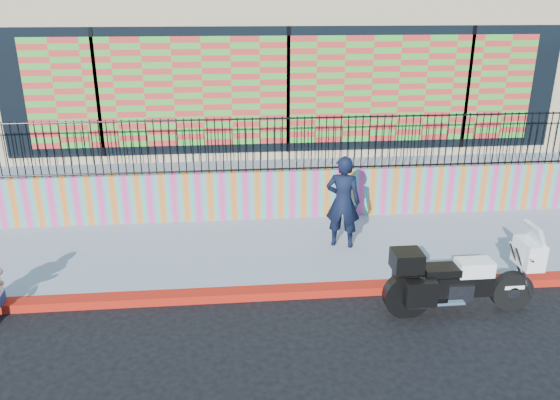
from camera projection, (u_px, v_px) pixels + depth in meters
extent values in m
plane|color=black|center=(313.00, 294.00, 9.43)|extent=(90.00, 90.00, 0.00)
cube|color=red|center=(313.00, 291.00, 9.40)|extent=(16.00, 0.30, 0.15)
cube|color=#8790A2|center=(301.00, 249.00, 10.94)|extent=(16.00, 3.00, 0.15)
cube|color=#DD3A85|center=(292.00, 194.00, 12.22)|extent=(16.00, 0.20, 1.10)
cube|color=#8790A2|center=(273.00, 141.00, 17.01)|extent=(16.00, 10.00, 1.25)
cube|color=tan|center=(273.00, 55.00, 15.91)|extent=(14.00, 8.00, 4.00)
cube|color=black|center=(288.00, 91.00, 12.30)|extent=(12.60, 0.04, 2.80)
cube|color=red|center=(288.00, 91.00, 12.27)|extent=(11.48, 0.02, 2.40)
cylinder|color=black|center=(512.00, 291.00, 8.86)|extent=(0.68, 0.14, 0.68)
cylinder|color=black|center=(407.00, 296.00, 8.70)|extent=(0.68, 0.14, 0.68)
cube|color=black|center=(461.00, 284.00, 8.72)|extent=(0.98, 0.29, 0.35)
cube|color=silver|center=(457.00, 290.00, 8.75)|extent=(0.41, 0.35, 0.31)
cube|color=white|center=(474.00, 267.00, 8.64)|extent=(0.57, 0.33, 0.25)
cube|color=black|center=(441.00, 270.00, 8.59)|extent=(0.57, 0.35, 0.12)
cube|color=white|center=(529.00, 253.00, 8.64)|extent=(0.31, 0.54, 0.43)
cube|color=silver|center=(535.00, 234.00, 8.53)|extent=(0.19, 0.47, 0.35)
cube|color=black|center=(407.00, 260.00, 8.48)|extent=(0.45, 0.43, 0.31)
cube|color=black|center=(421.00, 293.00, 8.34)|extent=(0.49, 0.19, 0.41)
cube|color=black|center=(408.00, 274.00, 8.92)|extent=(0.49, 0.19, 0.41)
cube|color=white|center=(512.00, 285.00, 8.82)|extent=(0.33, 0.16, 0.06)
imported|color=black|center=(343.00, 202.00, 10.65)|extent=(0.78, 0.64, 1.85)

